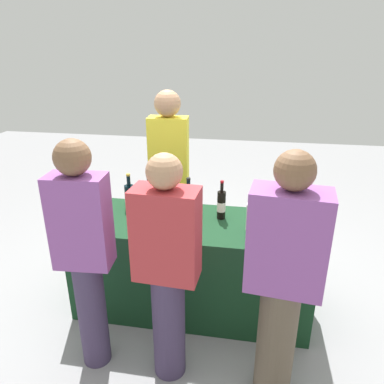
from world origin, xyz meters
TOP-DOWN VIEW (x-y plane):
  - ground_plane at (0.00, 0.00)m, footprint 12.00×12.00m
  - tasting_table at (0.00, 0.00)m, footprint 1.86×0.70m
  - wine_bottle_0 at (-0.56, 0.16)m, footprint 0.08×0.08m
  - wine_bottle_1 at (-0.38, 0.13)m, footprint 0.08×0.08m
  - wine_bottle_2 at (-0.29, 0.15)m, footprint 0.07×0.07m
  - wine_bottle_3 at (-0.16, 0.10)m, footprint 0.07×0.07m
  - wine_bottle_4 at (-0.04, 0.09)m, footprint 0.08×0.08m
  - wine_bottle_5 at (0.22, 0.10)m, footprint 0.07×0.07m
  - wine_bottle_6 at (0.57, 0.06)m, footprint 0.07×0.07m
  - wine_bottle_7 at (0.71, 0.16)m, footprint 0.08×0.08m
  - wine_glass_0 at (-0.22, -0.17)m, footprint 0.07×0.07m
  - wine_glass_1 at (-0.05, -0.18)m, footprint 0.07×0.07m
  - wine_glass_2 at (0.66, -0.11)m, footprint 0.07×0.07m
  - ice_bucket at (0.53, -0.04)m, footprint 0.23×0.23m
  - server_pouring at (-0.31, 0.58)m, footprint 0.36×0.23m
  - guest_0 at (-0.56, -0.69)m, footprint 0.36×0.21m
  - guest_1 at (-0.03, -0.69)m, footprint 0.40×0.23m
  - guest_2 at (0.64, -0.72)m, footprint 0.45×0.28m

SIDE VIEW (x-z plane):
  - ground_plane at x=0.00m, z-range 0.00..0.00m
  - tasting_table at x=0.00m, z-range 0.00..0.79m
  - guest_1 at x=-0.03m, z-range 0.06..1.60m
  - guest_2 at x=0.64m, z-range 0.06..1.65m
  - guest_0 at x=-0.56m, z-range 0.08..1.68m
  - wine_glass_2 at x=0.66m, z-range 0.82..0.95m
  - wine_glass_0 at x=-0.22m, z-range 0.82..0.95m
  - ice_bucket at x=0.53m, z-range 0.79..0.99m
  - wine_glass_1 at x=-0.05m, z-range 0.82..0.97m
  - wine_bottle_0 at x=-0.56m, z-range 0.75..1.06m
  - wine_bottle_2 at x=-0.29m, z-range 0.75..1.05m
  - wine_bottle_7 at x=0.71m, z-range 0.75..1.05m
  - wine_bottle_3 at x=-0.16m, z-range 0.75..1.07m
  - wine_bottle_5 at x=0.22m, z-range 0.75..1.07m
  - wine_bottle_4 at x=-0.04m, z-range 0.75..1.08m
  - wine_bottle_6 at x=0.57m, z-range 0.75..1.08m
  - wine_bottle_1 at x=-0.38m, z-range 0.75..1.08m
  - server_pouring at x=-0.31m, z-range 0.10..1.83m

